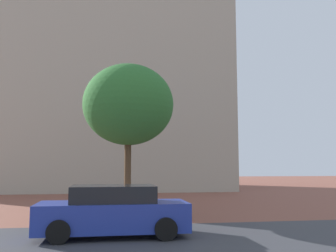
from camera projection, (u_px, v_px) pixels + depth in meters
ground_plane at (182, 245)px, 9.63m from camera, size 120.00×120.00×0.00m
street_asphalt_strip at (182, 246)px, 9.56m from camera, size 120.00×7.27×0.00m
landmark_building at (95, 68)px, 35.08m from camera, size 24.02×13.58×34.10m
car_blue at (113, 212)px, 10.92m from camera, size 4.38×1.95×1.48m
tree_curb_far at (128, 105)px, 15.70m from camera, size 3.83×3.83×6.38m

